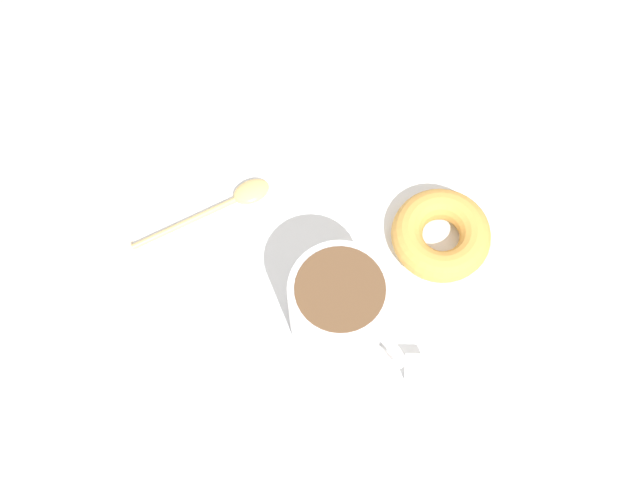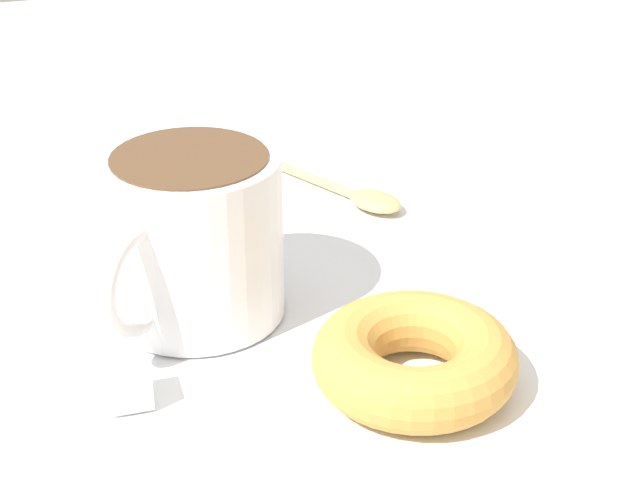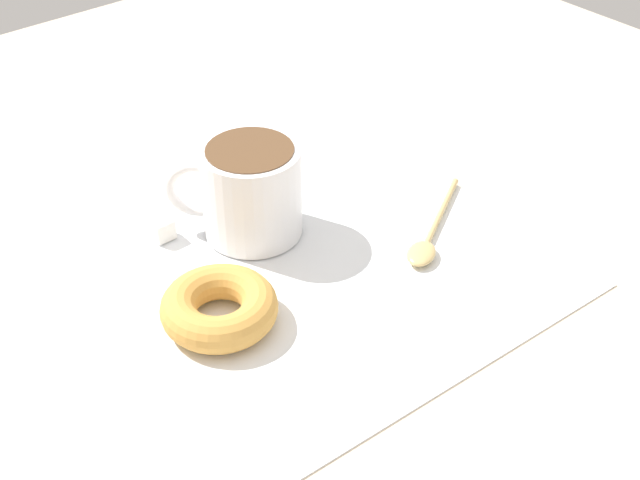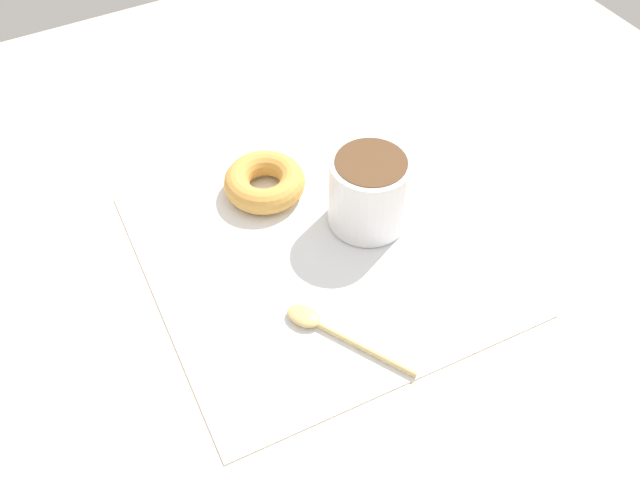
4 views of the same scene
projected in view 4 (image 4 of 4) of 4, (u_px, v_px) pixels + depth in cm
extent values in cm
cube|color=beige|center=(349.00, 271.00, 75.73)|extent=(120.00, 120.00, 2.00)
cube|color=white|center=(320.00, 253.00, 75.84)|extent=(36.77, 36.77, 0.30)
cylinder|color=white|center=(369.00, 191.00, 75.92)|extent=(8.76, 8.76, 8.34)
cylinder|color=brown|center=(371.00, 164.00, 72.94)|extent=(7.56, 7.56, 0.60)
torus|color=white|center=(378.00, 162.00, 79.03)|extent=(4.70, 4.45, 5.57)
torus|color=gold|center=(265.00, 182.00, 80.79)|extent=(9.27, 9.27, 2.92)
ellipsoid|color=#D8B772|center=(304.00, 316.00, 69.71)|extent=(4.32, 3.86, 0.90)
cylinder|color=#D8B772|center=(364.00, 348.00, 67.47)|extent=(10.07, 6.03, 0.56)
cube|color=white|center=(369.00, 163.00, 83.72)|extent=(1.83, 1.83, 1.83)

